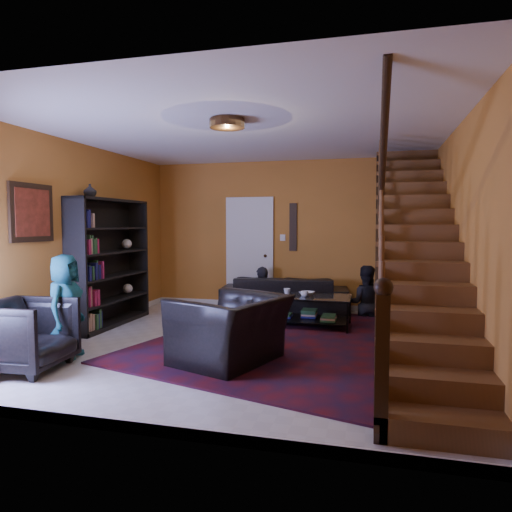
{
  "coord_description": "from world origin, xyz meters",
  "views": [
    {
      "loc": [
        1.62,
        -5.79,
        1.61
      ],
      "look_at": [
        0.03,
        0.4,
        1.16
      ],
      "focal_mm": 32.0,
      "sensor_mm": 36.0,
      "label": 1
    }
  ],
  "objects_px": {
    "bookshelf": "(111,265)",
    "armchair_left": "(26,335)",
    "sofa": "(285,294)",
    "armchair_right": "(231,330)",
    "coffee_table": "(308,309)"
  },
  "relations": [
    {
      "from": "armchair_right",
      "to": "coffee_table",
      "type": "xyz_separation_m",
      "value": [
        0.61,
        2.06,
        -0.1
      ]
    },
    {
      "from": "sofa",
      "to": "armchair_left",
      "type": "height_order",
      "value": "armchair_left"
    },
    {
      "from": "bookshelf",
      "to": "armchair_left",
      "type": "distance_m",
      "value": 2.36
    },
    {
      "from": "armchair_right",
      "to": "coffee_table",
      "type": "relative_size",
      "value": 0.92
    },
    {
      "from": "bookshelf",
      "to": "sofa",
      "type": "bearing_deg",
      "value": 34.45
    },
    {
      "from": "bookshelf",
      "to": "armchair_right",
      "type": "distance_m",
      "value": 2.91
    },
    {
      "from": "armchair_left",
      "to": "coffee_table",
      "type": "xyz_separation_m",
      "value": [
        2.71,
        2.87,
        -0.11
      ]
    },
    {
      "from": "armchair_left",
      "to": "armchair_right",
      "type": "relative_size",
      "value": 0.72
    },
    {
      "from": "bookshelf",
      "to": "sofa",
      "type": "height_order",
      "value": "bookshelf"
    },
    {
      "from": "sofa",
      "to": "armchair_right",
      "type": "bearing_deg",
      "value": 83.18
    },
    {
      "from": "sofa",
      "to": "armchair_right",
      "type": "relative_size",
      "value": 1.89
    },
    {
      "from": "bookshelf",
      "to": "armchair_right",
      "type": "xyz_separation_m",
      "value": [
        2.45,
        -1.45,
        -0.58
      ]
    },
    {
      "from": "sofa",
      "to": "armchair_left",
      "type": "relative_size",
      "value": 2.62
    },
    {
      "from": "coffee_table",
      "to": "armchair_left",
      "type": "bearing_deg",
      "value": -133.4
    },
    {
      "from": "armchair_left",
      "to": "bookshelf",
      "type": "bearing_deg",
      "value": 4.14
    }
  ]
}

